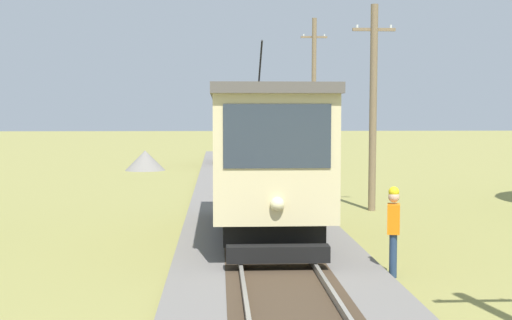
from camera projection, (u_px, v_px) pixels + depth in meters
name	position (u px, v px, depth m)	size (l,w,h in m)	color
red_tram	(264.00, 154.00, 17.80)	(2.60, 8.54, 4.79)	beige
freight_car	(237.00, 140.00, 43.60)	(2.40, 5.20, 2.31)	slate
utility_pole_mid	(373.00, 106.00, 23.21)	(1.40, 0.35, 6.73)	#7A664C
utility_pole_far	(314.00, 94.00, 37.60)	(1.40, 0.51, 8.19)	#7A664C
gravel_pile	(145.00, 160.00, 39.84)	(2.25, 2.25, 1.12)	gray
track_worker	(393.00, 227.00, 13.94)	(0.32, 0.43, 1.78)	navy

